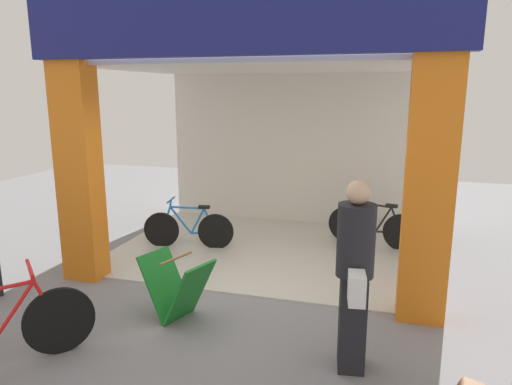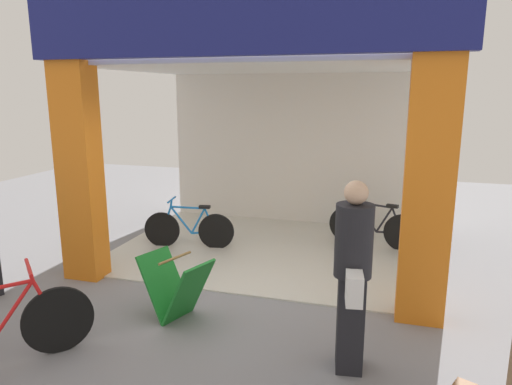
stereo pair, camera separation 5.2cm
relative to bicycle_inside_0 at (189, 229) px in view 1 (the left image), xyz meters
The scene contains 6 objects.
ground_plane 2.04m from the bicycle_inside_0, 48.62° to the right, with size 17.84×17.84×0.00m, color gray.
shop_facade 2.10m from the bicycle_inside_0, ahead, with size 5.12×3.90×3.66m.
bicycle_inside_0 is the anchor object (origin of this frame).
bicycle_inside_1 3.06m from the bicycle_inside_0, 17.78° to the left, with size 1.52×0.49×0.86m.
sandwich_board_sign 2.45m from the bicycle_inside_0, 68.88° to the right, with size 0.90×0.71×0.75m.
pedestrian_0 4.00m from the bicycle_inside_0, 43.63° to the right, with size 0.38×0.62×1.79m.
Camera 1 is at (1.76, -5.24, 2.55)m, focal length 32.65 mm.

